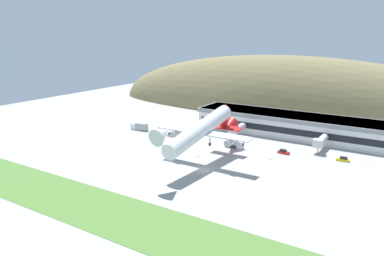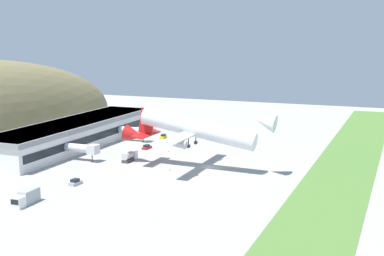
{
  "view_description": "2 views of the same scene",
  "coord_description": "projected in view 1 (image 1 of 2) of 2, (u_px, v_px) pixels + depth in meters",
  "views": [
    {
      "loc": [
        56.26,
        -96.75,
        42.68
      ],
      "look_at": [
        -6.63,
        3.19,
        12.23
      ],
      "focal_mm": 35.0,
      "sensor_mm": 36.0,
      "label": 1
    },
    {
      "loc": [
        -146.27,
        -53.45,
        39.24
      ],
      "look_at": [
        -3.81,
        4.51,
        12.24
      ],
      "focal_mm": 50.0,
      "sensor_mm": 36.0,
      "label": 2
    }
  ],
  "objects": [
    {
      "name": "hill_backdrop",
      "position": [
        284.0,
        112.0,
        206.28
      ],
      "size": [
        221.32,
        50.17,
        61.33
      ],
      "primitive_type": "ellipsoid",
      "color": "olive",
      "rests_on": "ground_plane"
    },
    {
      "name": "service_car_2",
      "position": [
        172.0,
        135.0,
        156.8
      ],
      "size": [
        3.91,
        2.16,
        1.64
      ],
      "color": "#999EA3",
      "rests_on": "ground_plane"
    },
    {
      "name": "service_car_1",
      "position": [
        284.0,
        152.0,
        134.78
      ],
      "size": [
        4.28,
        2.01,
        1.56
      ],
      "color": "#B21E1E",
      "rests_on": "ground_plane"
    },
    {
      "name": "jetway_1",
      "position": [
        321.0,
        141.0,
        136.77
      ],
      "size": [
        3.38,
        11.87,
        5.43
      ],
      "color": "silver",
      "rests_on": "ground_plane"
    },
    {
      "name": "terminal_building",
      "position": [
        290.0,
        124.0,
        157.57
      ],
      "size": [
        80.53,
        18.56,
        9.1
      ],
      "color": "silver",
      "rests_on": "ground_plane"
    },
    {
      "name": "service_car_0",
      "position": [
        343.0,
        159.0,
        127.04
      ],
      "size": [
        4.4,
        2.03,
        1.54
      ],
      "color": "gold",
      "rests_on": "ground_plane"
    },
    {
      "name": "box_truck",
      "position": [
        140.0,
        127.0,
        166.89
      ],
      "size": [
        8.23,
        2.78,
        3.32
      ],
      "color": "silver",
      "rests_on": "ground_plane"
    },
    {
      "name": "traffic_cone_1",
      "position": [
        271.0,
        159.0,
        128.24
      ],
      "size": [
        0.52,
        0.52,
        0.58
      ],
      "color": "orange",
      "rests_on": "ground_plane"
    },
    {
      "name": "ground_plane",
      "position": [
        204.0,
        170.0,
        118.97
      ],
      "size": [
        313.0,
        313.0,
        0.0
      ],
      "primitive_type": "plane",
      "color": "#9E9E99"
    },
    {
      "name": "jetway_0",
      "position": [
        237.0,
        128.0,
        154.38
      ],
      "size": [
        3.38,
        11.46,
        5.43
      ],
      "color": "silver",
      "rests_on": "ground_plane"
    },
    {
      "name": "traffic_cone_0",
      "position": [
        198.0,
        157.0,
        131.0
      ],
      "size": [
        0.52,
        0.52,
        0.58
      ],
      "color": "orange",
      "rests_on": "ground_plane"
    },
    {
      "name": "cargo_airplane",
      "position": [
        201.0,
        130.0,
        120.94
      ],
      "size": [
        33.98,
        47.64,
        12.55
      ],
      "color": "silver"
    },
    {
      "name": "grass_strip_foreground",
      "position": [
        125.0,
        218.0,
        88.43
      ],
      "size": [
        281.7,
        18.48,
        0.08
      ],
      "primitive_type": "cube",
      "color": "#4C7533",
      "rests_on": "ground_plane"
    },
    {
      "name": "fuel_truck",
      "position": [
        234.0,
        144.0,
        141.32
      ],
      "size": [
        7.12,
        2.36,
        3.05
      ],
      "color": "silver",
      "rests_on": "ground_plane"
    }
  ]
}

